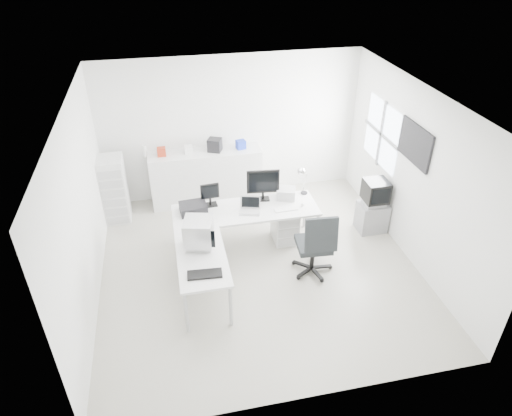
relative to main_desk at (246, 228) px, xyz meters
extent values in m
cube|color=silver|center=(0.10, -0.58, -0.38)|extent=(5.00, 5.00, 0.01)
cube|color=white|center=(0.10, -0.58, 2.42)|extent=(5.00, 5.00, 0.01)
cube|color=silver|center=(0.10, 1.92, 1.02)|extent=(5.00, 0.02, 2.80)
cube|color=silver|center=(-2.40, -0.58, 1.02)|extent=(0.02, 5.00, 2.80)
cube|color=silver|center=(2.60, -0.58, 1.02)|extent=(0.02, 5.00, 2.80)
cube|color=silver|center=(0.70, 0.05, -0.08)|extent=(0.40, 0.50, 0.60)
cube|color=black|center=(-0.85, 0.10, 0.45)|extent=(0.46, 0.37, 0.15)
cube|color=silver|center=(0.65, -0.15, 0.38)|extent=(0.39, 0.14, 0.02)
sphere|color=silver|center=(0.95, -0.10, 0.40)|extent=(0.06, 0.06, 0.06)
cube|color=#A7A7A7|center=(0.75, 0.22, 0.46)|extent=(0.38, 0.35, 0.18)
cube|color=black|center=(-0.85, -1.50, 0.39)|extent=(0.48, 0.22, 0.03)
cube|color=gray|center=(2.32, 0.02, -0.10)|extent=(0.50, 0.41, 0.54)
cube|color=silver|center=(-0.47, 1.66, 0.16)|extent=(2.14, 0.54, 1.07)
cube|color=#A92F18|center=(-1.27, 1.66, 0.78)|extent=(0.16, 0.14, 0.16)
cube|color=silver|center=(-0.77, 1.66, 0.77)|extent=(0.16, 0.14, 0.15)
cube|color=black|center=(-0.27, 1.66, 0.82)|extent=(0.31, 0.30, 0.24)
cube|color=#1A33B6|center=(0.23, 1.66, 0.78)|extent=(0.20, 0.18, 0.17)
cylinder|color=silver|center=(-1.57, 1.70, 0.81)|extent=(0.07, 0.07, 0.22)
cube|color=silver|center=(-2.18, 1.35, 0.25)|extent=(0.44, 0.52, 1.26)
camera|label=1|loc=(-1.15, -6.24, 4.44)|focal=32.00mm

